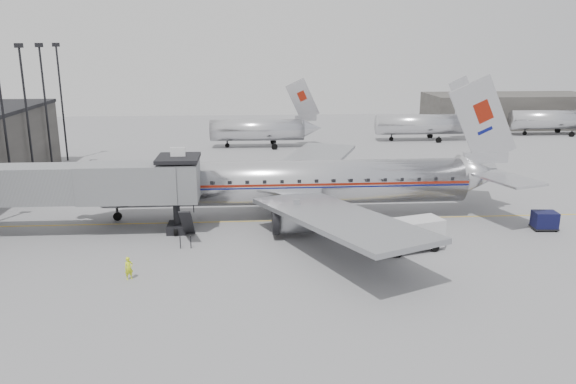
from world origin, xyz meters
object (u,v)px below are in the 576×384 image
service_van (410,235)px  ramp_worker (129,268)px  baggage_cart_navy (545,220)px  airliner (294,183)px

service_van → ramp_worker: 20.62m
service_van → baggage_cart_navy: bearing=0.7°
airliner → service_van: airliner is taller
baggage_cart_navy → airliner: bearing=170.5°
baggage_cart_navy → service_van: bearing=-158.3°
service_van → baggage_cart_navy: service_van is taller
baggage_cart_navy → ramp_worker: size_ratio=1.35×
baggage_cart_navy → ramp_worker: (-32.97, -8.00, -0.05)m
airliner → ramp_worker: airliner is taller
airliner → baggage_cart_navy: 21.56m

